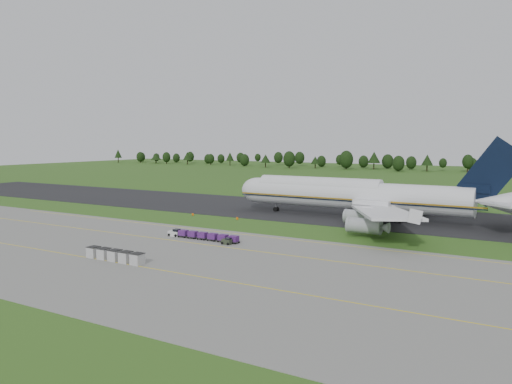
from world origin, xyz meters
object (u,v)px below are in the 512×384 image
Objects in this scene: uld_row at (115,255)px; edge_markers at (214,217)px; aircraft at (359,195)px; utility_cart at (227,242)px; baggage_train at (201,235)px.

uld_row is 0.82× the size of edge_markers.
aircraft is 44.04m from utility_cart.
baggage_train is at bearing -60.25° from edge_markers.
uld_row is at bearing -113.51° from utility_cart.
aircraft is 39.57× the size of utility_cart.
aircraft is 44.86m from baggage_train.
uld_row is at bearing -94.57° from baggage_train.
baggage_train is (-17.77, -40.90, -4.90)m from aircraft.
baggage_train reaches higher than edge_markers.
aircraft reaches higher than uld_row.
uld_row reaches higher than baggage_train.
aircraft reaches higher than edge_markers.
edge_markers is (-12.06, 44.87, -0.68)m from uld_row.
edge_markers is at bearing 128.87° from utility_cart.
uld_row is (-8.45, -19.42, 0.42)m from utility_cart.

